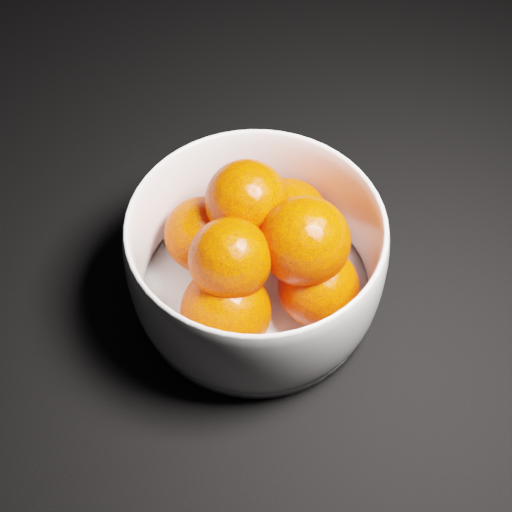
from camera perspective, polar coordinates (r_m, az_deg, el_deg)
ground at (r=0.76m, az=-14.92°, el=4.19°), size 3.00×3.00×0.00m
bowl at (r=0.62m, az=-0.00°, el=-0.30°), size 0.22×0.22×0.11m
orange_pile at (r=0.61m, az=0.42°, el=0.49°), size 0.18×0.18×0.12m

